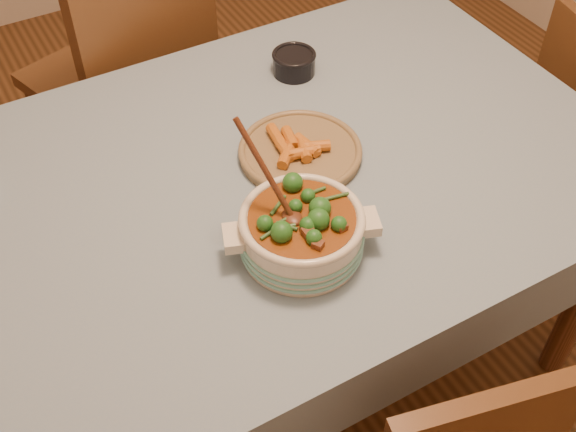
# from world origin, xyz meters

# --- Properties ---
(floor) EXTENTS (4.50, 4.50, 0.00)m
(floor) POSITION_xyz_m (0.00, 0.00, 0.00)
(floor) COLOR #422713
(floor) RESTS_ON ground
(dining_table) EXTENTS (1.68, 1.08, 0.76)m
(dining_table) POSITION_xyz_m (0.00, 0.00, 0.66)
(dining_table) COLOR brown
(dining_table) RESTS_ON floor
(stew_casserole) EXTENTS (0.31, 0.31, 0.29)m
(stew_casserole) POSITION_xyz_m (-0.04, -0.24, 0.82)
(stew_casserole) COLOR beige
(stew_casserole) RESTS_ON dining_table
(condiment_bowl) EXTENTS (0.11, 0.11, 0.06)m
(condiment_bowl) POSITION_xyz_m (0.26, 0.30, 0.79)
(condiment_bowl) COLOR black
(condiment_bowl) RESTS_ON dining_table
(fried_plate) EXTENTS (0.30, 0.30, 0.05)m
(fried_plate) POSITION_xyz_m (0.11, 0.01, 0.78)
(fried_plate) COLOR olive
(fried_plate) RESTS_ON dining_table
(chair_far) EXTENTS (0.59, 0.59, 1.01)m
(chair_far) POSITION_xyz_m (-0.04, 0.78, 0.57)
(chair_far) COLOR brown
(chair_far) RESTS_ON floor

